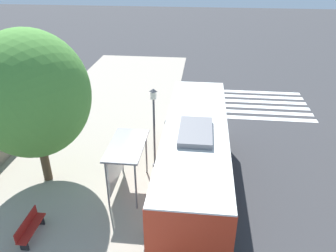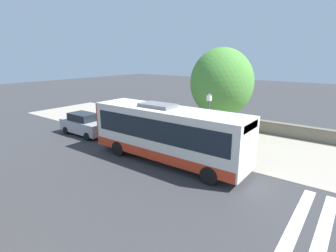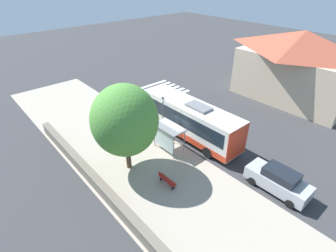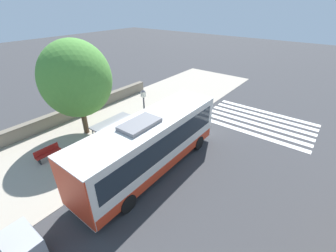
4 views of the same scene
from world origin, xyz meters
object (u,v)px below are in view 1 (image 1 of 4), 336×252
Objects in this scene: street_lamp_near at (154,123)px; bus at (195,157)px; bus_shelter at (124,153)px; bench at (30,228)px; pedestrian at (168,129)px; shade_tree at (31,95)px.

bus is at bearing -40.37° from street_lamp_near.
bench is (-2.98, -3.31, -1.49)m from bus_shelter.
pedestrian is at bearing 112.19° from bus.
street_lamp_near reaches higher than pedestrian.
bench is 0.38× the size of street_lamp_near.
bench is 5.44m from shade_tree.
bus_shelter is at bearing -177.13° from bus.
shade_tree reaches higher than bus.
bus is 1.44× the size of shade_tree.
pedestrian is 0.41× the size of street_lamp_near.
bus_shelter reaches higher than bench.
bus is 3.61× the size of bus_shelter.
street_lamp_near is (-2.05, 1.74, 0.66)m from bus.
pedestrian is at bearing 35.19° from shade_tree.
street_lamp_near is at bearing -100.74° from pedestrian.
shade_tree reaches higher than bench.
bus_shelter reaches higher than pedestrian.
pedestrian is at bearing 79.26° from street_lamp_near.
bus_shelter is 4.49m from pedestrian.
street_lamp_near reaches higher than bench.
pedestrian is 8.70m from bench.
street_lamp_near is at bearing 52.16° from bench.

